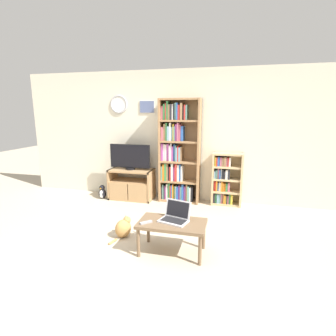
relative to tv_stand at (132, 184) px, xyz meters
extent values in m
plane|color=#BCAD93|center=(0.83, -1.96, -0.32)|extent=(18.00, 18.00, 0.00)
cube|color=beige|center=(0.83, 0.30, 0.98)|extent=(6.54, 0.06, 2.60)
torus|color=#B2B2B7|center=(-0.33, 0.26, 1.62)|extent=(0.38, 0.04, 0.38)
cylinder|color=white|center=(-0.33, 0.26, 1.62)|extent=(0.31, 0.02, 0.31)
cube|color=silver|center=(0.28, 0.27, 1.57)|extent=(0.32, 0.01, 0.25)
cube|color=slate|center=(0.28, 0.26, 1.57)|extent=(0.29, 0.02, 0.23)
cube|color=tan|center=(-0.43, 0.02, 0.00)|extent=(0.04, 0.47, 0.63)
cube|color=tan|center=(0.43, 0.02, 0.00)|extent=(0.04, 0.47, 0.63)
cube|color=tan|center=(0.00, 0.02, 0.29)|extent=(0.90, 0.47, 0.04)
cube|color=tan|center=(0.00, 0.02, -0.30)|extent=(0.90, 0.47, 0.04)
cube|color=tan|center=(0.00, 0.02, 0.06)|extent=(0.83, 0.43, 0.04)
cube|color=tan|center=(-0.21, -0.21, -0.11)|extent=(0.40, 0.02, 0.34)
cube|color=tan|center=(0.21, -0.21, -0.11)|extent=(0.40, 0.02, 0.34)
cylinder|color=black|center=(-0.01, -0.01, 0.33)|extent=(0.18, 0.18, 0.04)
cube|color=black|center=(-0.01, -0.01, 0.59)|extent=(0.84, 0.05, 0.48)
cube|color=black|center=(-0.01, -0.04, 0.59)|extent=(0.80, 0.01, 0.44)
cube|color=#9E754C|center=(0.61, 0.10, 0.70)|extent=(0.04, 0.31, 2.04)
cube|color=#9E754C|center=(1.38, 0.10, 0.70)|extent=(0.04, 0.31, 2.04)
cube|color=#9E754C|center=(1.00, 0.24, 0.70)|extent=(0.80, 0.02, 2.04)
cube|color=#9E754C|center=(1.00, 0.10, -0.30)|extent=(0.73, 0.28, 0.04)
cube|color=#9E754C|center=(1.00, 0.10, 0.10)|extent=(0.73, 0.28, 0.04)
cube|color=#9E754C|center=(1.00, 0.10, 0.50)|extent=(0.73, 0.28, 0.04)
cube|color=#9E754C|center=(1.00, 0.10, 0.90)|extent=(0.73, 0.28, 0.04)
cube|color=#9E754C|center=(1.00, 0.10, 1.30)|extent=(0.73, 0.28, 0.04)
cube|color=#9E754C|center=(1.00, 0.10, 1.70)|extent=(0.73, 0.28, 0.04)
cube|color=#232328|center=(0.65, 0.11, -0.15)|extent=(0.02, 0.22, 0.27)
cube|color=#5B9389|center=(0.67, 0.11, -0.13)|extent=(0.02, 0.22, 0.31)
cube|color=#232328|center=(0.70, 0.11, -0.13)|extent=(0.02, 0.22, 0.29)
cube|color=#9E4293|center=(0.72, 0.11, -0.14)|extent=(0.02, 0.22, 0.27)
cube|color=white|center=(0.76, 0.11, -0.12)|extent=(0.03, 0.22, 0.32)
cube|color=#388947|center=(0.80, 0.11, -0.11)|extent=(0.04, 0.21, 0.34)
cube|color=red|center=(0.83, 0.11, -0.13)|extent=(0.02, 0.24, 0.30)
cube|color=#2856A8|center=(0.86, 0.11, -0.12)|extent=(0.02, 0.24, 0.31)
cube|color=orange|center=(0.88, 0.10, -0.12)|extent=(0.02, 0.25, 0.32)
cube|color=#388947|center=(0.91, 0.12, -0.14)|extent=(0.03, 0.20, 0.28)
cube|color=white|center=(0.93, 0.11, -0.13)|extent=(0.02, 0.22, 0.29)
cube|color=#2856A8|center=(0.97, 0.10, -0.13)|extent=(0.04, 0.25, 0.29)
cube|color=#9E4293|center=(1.01, 0.11, -0.13)|extent=(0.03, 0.21, 0.31)
cube|color=#5B9389|center=(1.04, 0.11, -0.13)|extent=(0.03, 0.23, 0.29)
cube|color=#2856A8|center=(1.08, 0.11, -0.11)|extent=(0.04, 0.24, 0.34)
cube|color=#9E4293|center=(1.12, 0.11, -0.13)|extent=(0.04, 0.21, 0.30)
cube|color=#93704C|center=(1.16, 0.11, -0.11)|extent=(0.03, 0.23, 0.33)
cube|color=#5B9389|center=(1.19, 0.10, -0.13)|extent=(0.04, 0.25, 0.31)
cube|color=white|center=(1.23, 0.11, -0.14)|extent=(0.03, 0.24, 0.28)
cube|color=#232328|center=(1.27, 0.11, -0.13)|extent=(0.04, 0.24, 0.30)
cube|color=#5B9389|center=(0.65, 0.11, 0.26)|extent=(0.02, 0.24, 0.28)
cube|color=orange|center=(0.69, 0.11, 0.29)|extent=(0.04, 0.24, 0.33)
cube|color=#388947|center=(0.73, 0.10, 0.30)|extent=(0.03, 0.25, 0.35)
cube|color=#93704C|center=(0.76, 0.11, 0.29)|extent=(0.03, 0.24, 0.35)
cube|color=#232328|center=(0.79, 0.11, 0.26)|extent=(0.02, 0.21, 0.28)
cube|color=red|center=(0.82, 0.11, 0.26)|extent=(0.03, 0.23, 0.28)
cube|color=white|center=(0.86, 0.11, 0.30)|extent=(0.04, 0.24, 0.35)
cube|color=#9E4293|center=(0.90, 0.11, 0.26)|extent=(0.03, 0.22, 0.28)
cube|color=red|center=(0.94, 0.10, 0.29)|extent=(0.04, 0.25, 0.35)
cube|color=white|center=(0.98, 0.11, 0.28)|extent=(0.04, 0.23, 0.33)
cube|color=#2856A8|center=(1.02, 0.11, 0.29)|extent=(0.03, 0.22, 0.34)
cube|color=white|center=(1.05, 0.11, 0.28)|extent=(0.03, 0.22, 0.31)
cube|color=#9E4293|center=(0.66, 0.11, 0.69)|extent=(0.04, 0.24, 0.34)
cube|color=white|center=(0.70, 0.12, 0.68)|extent=(0.04, 0.20, 0.33)
cube|color=white|center=(0.73, 0.11, 0.68)|extent=(0.03, 0.21, 0.32)
cube|color=#9E4293|center=(0.77, 0.12, 0.69)|extent=(0.04, 0.20, 0.33)
cube|color=white|center=(0.81, 0.11, 0.68)|extent=(0.02, 0.23, 0.31)
cube|color=white|center=(0.83, 0.12, 0.69)|extent=(0.03, 0.20, 0.35)
cube|color=#9E4293|center=(0.87, 0.11, 0.67)|extent=(0.03, 0.21, 0.29)
cube|color=#2856A8|center=(0.90, 0.12, 0.69)|extent=(0.03, 0.20, 0.33)
cube|color=#5B9389|center=(0.92, 0.11, 0.68)|extent=(0.02, 0.21, 0.31)
cube|color=#759EB7|center=(0.95, 0.11, 0.66)|extent=(0.03, 0.24, 0.27)
cube|color=red|center=(0.98, 0.11, 0.67)|extent=(0.02, 0.24, 0.30)
cube|color=#759EB7|center=(1.01, 0.11, 0.66)|extent=(0.03, 0.24, 0.28)
cube|color=#93704C|center=(1.03, 0.11, 0.66)|extent=(0.02, 0.22, 0.28)
cube|color=#B75B70|center=(0.66, 0.11, 1.05)|extent=(0.04, 0.23, 0.26)
cube|color=#93704C|center=(0.70, 0.11, 1.08)|extent=(0.04, 0.21, 0.32)
cube|color=#388947|center=(0.74, 0.11, 1.09)|extent=(0.03, 0.22, 0.34)
cube|color=#759EB7|center=(0.78, 0.11, 1.06)|extent=(0.04, 0.23, 0.28)
cube|color=white|center=(0.82, 0.11, 1.09)|extent=(0.03, 0.23, 0.34)
cube|color=#759EB7|center=(0.85, 0.11, 1.05)|extent=(0.03, 0.21, 0.27)
cube|color=gold|center=(0.88, 0.11, 1.08)|extent=(0.02, 0.23, 0.32)
cube|color=#5B9389|center=(0.91, 0.10, 1.06)|extent=(0.02, 0.25, 0.28)
cube|color=#9E4293|center=(0.94, 0.11, 1.08)|extent=(0.04, 0.22, 0.32)
cube|color=#B75B70|center=(0.98, 0.10, 1.10)|extent=(0.03, 0.25, 0.35)
cube|color=#B75B70|center=(1.01, 0.12, 1.08)|extent=(0.03, 0.20, 0.31)
cube|color=#2856A8|center=(1.05, 0.11, 1.06)|extent=(0.04, 0.21, 0.28)
cube|color=#B75B70|center=(0.66, 0.12, 1.45)|extent=(0.04, 0.20, 0.26)
cube|color=#388947|center=(0.70, 0.11, 1.47)|extent=(0.04, 0.21, 0.29)
cube|color=red|center=(0.73, 0.11, 1.48)|extent=(0.02, 0.22, 0.31)
cube|color=#388947|center=(0.76, 0.11, 1.49)|extent=(0.03, 0.22, 0.35)
cube|color=#93704C|center=(0.80, 0.11, 1.47)|extent=(0.04, 0.23, 0.29)
cube|color=#232328|center=(0.84, 0.11, 1.47)|extent=(0.03, 0.24, 0.29)
cube|color=white|center=(0.86, 0.11, 1.47)|extent=(0.02, 0.22, 0.29)
cube|color=#232328|center=(0.89, 0.12, 1.48)|extent=(0.02, 0.20, 0.31)
cube|color=#5B9389|center=(0.92, 0.12, 1.48)|extent=(0.04, 0.20, 0.32)
cube|color=#2856A8|center=(0.96, 0.10, 1.48)|extent=(0.02, 0.25, 0.31)
cube|color=red|center=(0.99, 0.11, 1.46)|extent=(0.04, 0.23, 0.28)
cube|color=#93704C|center=(1.04, 0.10, 1.48)|extent=(0.04, 0.25, 0.31)
cube|color=#232328|center=(1.07, 0.12, 1.45)|extent=(0.03, 0.20, 0.26)
cube|color=red|center=(1.10, 0.11, 1.46)|extent=(0.03, 0.23, 0.28)
cube|color=#5B9389|center=(1.13, 0.11, 1.46)|extent=(0.02, 0.23, 0.28)
cube|color=tan|center=(1.66, 0.11, 0.20)|extent=(0.04, 0.28, 1.02)
cube|color=tan|center=(2.20, 0.11, 0.20)|extent=(0.04, 0.28, 1.02)
cube|color=tan|center=(1.93, 0.24, 0.20)|extent=(0.57, 0.02, 1.02)
cube|color=tan|center=(1.93, 0.11, -0.30)|extent=(0.50, 0.24, 0.04)
cube|color=tan|center=(1.93, 0.11, -0.05)|extent=(0.50, 0.24, 0.04)
cube|color=tan|center=(1.93, 0.11, 0.20)|extent=(0.50, 0.24, 0.04)
cube|color=tan|center=(1.93, 0.11, 0.44)|extent=(0.50, 0.24, 0.04)
cube|color=tan|center=(1.93, 0.11, 0.69)|extent=(0.50, 0.24, 0.04)
cube|color=#232328|center=(1.70, 0.12, -0.18)|extent=(0.03, 0.21, 0.19)
cube|color=#388947|center=(1.74, 0.13, -0.19)|extent=(0.03, 0.19, 0.17)
cube|color=#759EB7|center=(1.78, 0.12, -0.19)|extent=(0.04, 0.22, 0.18)
cube|color=#5B9389|center=(1.81, 0.13, -0.18)|extent=(0.03, 0.19, 0.19)
cube|color=#B75B70|center=(1.84, 0.13, -0.19)|extent=(0.03, 0.19, 0.18)
cube|color=#93704C|center=(1.87, 0.13, -0.19)|extent=(0.03, 0.17, 0.19)
cube|color=orange|center=(1.90, 0.12, -0.20)|extent=(0.03, 0.21, 0.16)
cube|color=gold|center=(1.93, 0.12, -0.20)|extent=(0.02, 0.20, 0.17)
cube|color=#232328|center=(1.95, 0.12, -0.19)|extent=(0.02, 0.22, 0.17)
cube|color=#B75B70|center=(1.97, 0.13, -0.20)|extent=(0.02, 0.20, 0.16)
cube|color=#388947|center=(2.00, 0.13, -0.19)|extent=(0.03, 0.18, 0.19)
cube|color=gold|center=(2.04, 0.12, -0.19)|extent=(0.04, 0.21, 0.18)
cube|color=red|center=(1.71, 0.13, 0.06)|extent=(0.04, 0.18, 0.19)
cube|color=orange|center=(1.74, 0.12, 0.07)|extent=(0.03, 0.22, 0.20)
cube|color=#2856A8|center=(1.77, 0.13, 0.05)|extent=(0.02, 0.18, 0.16)
cube|color=white|center=(1.80, 0.13, 0.05)|extent=(0.04, 0.20, 0.17)
cube|color=orange|center=(1.84, 0.12, 0.06)|extent=(0.03, 0.22, 0.19)
cube|color=orange|center=(1.87, 0.12, 0.05)|extent=(0.02, 0.22, 0.16)
cube|color=orange|center=(1.90, 0.13, 0.04)|extent=(0.03, 0.17, 0.15)
cube|color=#388947|center=(1.93, 0.13, 0.05)|extent=(0.04, 0.19, 0.16)
cube|color=#B75B70|center=(1.97, 0.12, 0.05)|extent=(0.04, 0.20, 0.17)
cube|color=#759EB7|center=(1.70, 0.12, 0.29)|extent=(0.02, 0.21, 0.15)
cube|color=#5B9389|center=(1.73, 0.13, 0.30)|extent=(0.04, 0.19, 0.16)
cube|color=#B75B70|center=(1.77, 0.13, 0.31)|extent=(0.03, 0.19, 0.20)
cube|color=#2856A8|center=(1.79, 0.12, 0.30)|extent=(0.02, 0.22, 0.17)
cube|color=white|center=(1.82, 0.13, 0.31)|extent=(0.02, 0.17, 0.19)
cube|color=#232328|center=(1.85, 0.13, 0.30)|extent=(0.04, 0.19, 0.18)
cube|color=#232328|center=(1.88, 0.12, 0.29)|extent=(0.02, 0.21, 0.15)
cube|color=white|center=(1.92, 0.12, 0.30)|extent=(0.04, 0.21, 0.18)
cube|color=#232328|center=(1.96, 0.12, 0.31)|extent=(0.03, 0.22, 0.20)
cube|color=gold|center=(1.70, 0.12, 0.55)|extent=(0.03, 0.21, 0.17)
cube|color=red|center=(1.73, 0.12, 0.54)|extent=(0.02, 0.22, 0.16)
cube|color=#2856A8|center=(1.76, 0.12, 0.55)|extent=(0.04, 0.21, 0.17)
cube|color=#B75B70|center=(1.80, 0.13, 0.54)|extent=(0.03, 0.20, 0.17)
cube|color=#93704C|center=(1.84, 0.13, 0.54)|extent=(0.04, 0.20, 0.16)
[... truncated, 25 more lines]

